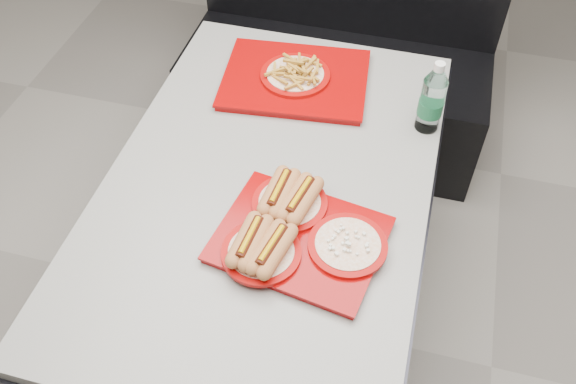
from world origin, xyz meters
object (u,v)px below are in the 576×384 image
(booth_bench, at_px, (339,56))
(water_bottle, at_px, (432,101))
(tray_near, at_px, (294,232))
(diner_table, at_px, (269,217))
(tray_far, at_px, (295,77))

(booth_bench, xyz_separation_m, water_bottle, (0.40, -0.76, 0.45))
(booth_bench, xyz_separation_m, tray_near, (0.12, -1.28, 0.38))
(tray_near, distance_m, water_bottle, 0.59)
(diner_table, distance_m, booth_bench, 1.11)
(diner_table, relative_size, tray_far, 2.84)
(booth_bench, distance_m, water_bottle, 0.97)
(water_bottle, bearing_deg, diner_table, -140.11)
(tray_far, relative_size, water_bottle, 2.12)
(diner_table, distance_m, water_bottle, 0.59)
(booth_bench, bearing_deg, water_bottle, -61.87)
(diner_table, xyz_separation_m, booth_bench, (0.00, 1.09, -0.18))
(tray_near, height_order, tray_far, tray_far)
(diner_table, relative_size, water_bottle, 6.00)
(tray_near, height_order, water_bottle, water_bottle)
(tray_near, xyz_separation_m, tray_far, (-0.16, 0.62, -0.01))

